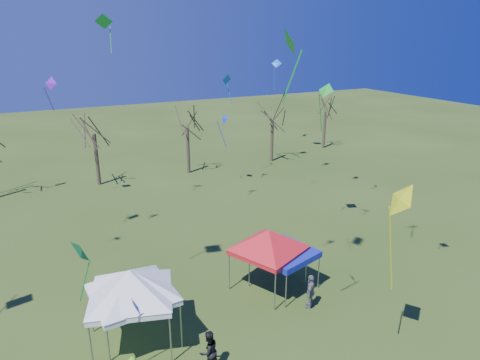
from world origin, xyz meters
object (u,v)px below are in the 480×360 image
Objects in this scene: tree_4 at (273,104)px; person_dark at (209,351)px; tent_red at (269,234)px; tree_5 at (326,99)px; tent_white_mid at (129,276)px; tent_white_west at (131,275)px; tree_3 at (186,110)px; tent_blue at (284,254)px; tree_2 at (92,115)px; person_grey at (311,291)px.

tree_4 reaches higher than person_dark.
tree_5 is at bearing 47.54° from tent_red.
tent_white_mid is at bearing -139.68° from tree_5.
tent_red is at bearing 8.80° from tent_white_mid.
tent_white_mid is (-0.08, -0.13, 0.05)m from tent_white_west.
tree_3 is 26.69m from person_dark.
tent_white_west is 4.45m from person_dark.
tent_blue is (7.99, 0.61, -1.26)m from tent_white_west.
tree_2 is at bearing 178.78° from tree_4.
tree_5 is at bearing -171.50° from person_grey.
tree_5 is 37.66m from person_dark.
tree_5 is 31.01m from tent_red.
person_dark is at bearing -141.23° from tent_red.
tree_4 reaches higher than tent_white_west.
tent_red is (7.25, 1.00, -0.14)m from tent_white_west.
tent_white_west reaches higher than tent_blue.
tree_3 reaches higher than tent_red.
tree_3 is 4.42× the size of person_grey.
person_dark is at bearing -108.36° from tree_3.
person_dark is at bearing -147.65° from tent_blue.
tent_white_west is at bearing -172.11° from tent_red.
tent_blue is (-11.76, -21.13, -4.06)m from tree_4.
tree_4 reaches higher than tent_blue.
tree_3 is at bearing 64.38° from tent_white_mid.
tent_blue reaches higher than person_grey.
person_grey is (0.23, -2.08, -1.10)m from tent_blue.
tent_white_mid is 1.09× the size of tent_red.
tree_2 is 8.41m from tree_3.
tent_blue reaches higher than person_dark.
tree_4 is at bearing 47.75° from tent_white_west.
tent_white_west is (-19.75, -21.74, -2.81)m from tree_4.
tree_5 is 30.93m from tent_blue.
tree_4 is 1.73× the size of tent_white_west.
person_grey is at bearing -10.12° from tent_white_west.
tent_blue is at bearing 5.24° from tent_white_mid.
tent_blue is at bearing 4.36° from tent_white_west.
tree_3 is 1.06× the size of tree_5.
tree_2 is at bearing 105.49° from tent_blue.
tent_blue is at bearing -119.10° from tree_4.
tent_blue is at bearing -74.51° from tree_2.
tent_blue is (-20.13, -23.19, -3.73)m from tree_5.
tent_white_mid is at bearing -171.20° from tent_red.
tent_white_west is at bearing -139.75° from tree_5.
tree_3 is at bearing 81.31° from tent_red.
person_dark is (-8.25, -24.85, -5.20)m from tree_3.
tree_3 is 4.52× the size of person_dark.
tree_4 is 24.52m from tent_blue.
tent_white_west is at bearing 58.08° from tent_white_mid.
tree_3 is 24.31m from tent_white_west.
tree_4 is at bearing -1.22° from tree_2.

